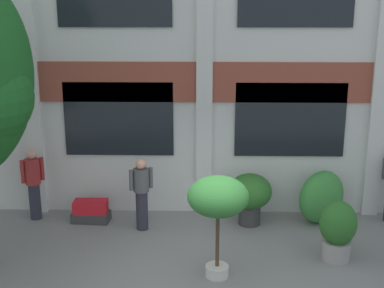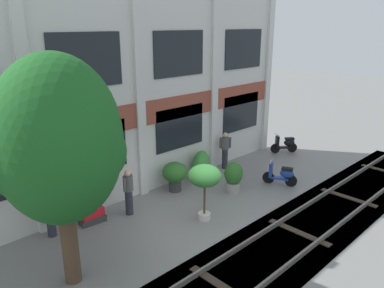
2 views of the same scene
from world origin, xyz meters
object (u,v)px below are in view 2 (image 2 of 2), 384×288
resident_watching_tracks (225,149)px  potted_plant_low_pan (205,178)px  potted_plant_square_trough (92,216)px  scooter_second_parked (282,175)px  potted_plant_glazed_jar (175,174)px  potted_plant_stone_basin (233,176)px  resident_near_plants (49,210)px  resident_by_doorway (128,191)px  scooter_near_curb (285,144)px  topiary_hedge (201,165)px  broadleaf_tree (59,145)px

resident_watching_tracks → potted_plant_low_pan: bearing=-16.5°
potted_plant_square_trough → scooter_second_parked: scooter_second_parked is taller
potted_plant_glazed_jar → scooter_second_parked: bearing=-36.9°
potted_plant_stone_basin → potted_plant_glazed_jar: bearing=133.3°
potted_plant_stone_basin → resident_near_plants: (-6.44, 1.84, 0.24)m
potted_plant_square_trough → resident_by_doorway: bearing=-17.5°
potted_plant_low_pan → resident_near_plants: 4.87m
scooter_second_parked → resident_watching_tracks: resident_watching_tracks is taller
potted_plant_glazed_jar → scooter_near_curb: size_ratio=1.00×
potted_plant_glazed_jar → resident_watching_tracks: bearing=4.0°
potted_plant_stone_basin → potted_plant_square_trough: potted_plant_stone_basin is taller
scooter_second_parked → resident_watching_tracks: size_ratio=0.78×
potted_plant_stone_basin → potted_plant_square_trough: size_ratio=1.39×
potted_plant_glazed_jar → resident_by_doorway: resident_by_doorway is taller
potted_plant_stone_basin → potted_plant_glazed_jar: 2.26m
resident_by_doorway → potted_plant_low_pan: bearing=14.1°
scooter_near_curb → scooter_second_parked: 4.16m
potted_plant_square_trough → resident_near_plants: (-1.30, 0.14, 0.65)m
topiary_hedge → broadleaf_tree: bearing=-161.5°
potted_plant_low_pan → potted_plant_glazed_jar: 2.60m
scooter_second_parked → potted_plant_low_pan: bearing=62.6°
potted_plant_low_pan → scooter_second_parked: size_ratio=1.47×
broadleaf_tree → resident_near_plants: (0.53, 2.41, -2.73)m
resident_near_plants → topiary_hedge: 6.52m
resident_by_doorway → potted_plant_stone_basin: bearing=47.2°
resident_near_plants → topiary_hedge: bearing=58.3°
potted_plant_low_pan → potted_plant_glazed_jar: (0.78, 2.35, -0.79)m
scooter_second_parked → topiary_hedge: (-1.83, 2.73, 0.17)m
broadleaf_tree → potted_plant_glazed_jar: size_ratio=4.88×
potted_plant_stone_basin → potted_plant_low_pan: 2.58m
potted_plant_low_pan → resident_by_doorway: potted_plant_low_pan is taller
potted_plant_stone_basin → potted_plant_square_trough: 5.43m
resident_watching_tracks → scooter_near_curb: bearing=120.2°
potted_plant_stone_basin → scooter_second_parked: bearing=-26.4°
potted_plant_square_trough → resident_by_doorway: resident_by_doorway is taller
potted_plant_square_trough → scooter_near_curb: (10.62, -0.54, 0.20)m
potted_plant_glazed_jar → topiary_hedge: bearing=5.0°
broadleaf_tree → potted_plant_square_trough: bearing=51.0°
potted_plant_square_trough → topiary_hedge: bearing=0.9°
scooter_second_parked → resident_near_plants: (-8.34, 2.78, 0.45)m
broadleaf_tree → potted_plant_stone_basin: (6.98, 0.57, -2.98)m
scooter_near_curb → resident_watching_tracks: 3.92m
resident_near_plants → resident_by_doorway: bearing=47.1°
potted_plant_glazed_jar → scooter_near_curb: (7.03, -0.48, -0.27)m
resident_near_plants → potted_plant_low_pan: bearing=27.1°
potted_plant_square_trough → scooter_near_curb: 10.63m
potted_plant_low_pan → resident_near_plants: potted_plant_low_pan is taller
potted_plant_stone_basin → resident_by_doorway: (-3.93, 1.32, 0.22)m
potted_plant_glazed_jar → topiary_hedge: size_ratio=0.95×
potted_plant_stone_basin → resident_watching_tracks: resident_watching_tracks is taller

